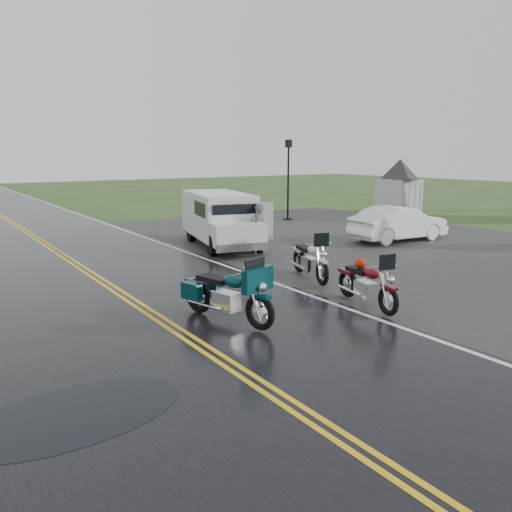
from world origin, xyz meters
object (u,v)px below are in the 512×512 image
Objects in this scene: visitor_center at (400,173)px; sedan_white at (398,224)px; van_white at (212,227)px; lamp_post_far_right at (288,180)px; motorcycle_red at (389,289)px; person_at_van at (258,230)px; motorcycle_teal at (260,298)px; motorcycle_silver at (322,263)px.

visitor_center is 3.79× the size of sedan_white.
visitor_center is at bearing -45.12° from sedan_white.
lamp_post_far_right is (8.17, 6.29, 1.10)m from van_white.
motorcycle_red is at bearing 133.68° from sedan_white.
person_at_van is 0.42× the size of sedan_white.
motorcycle_teal is at bearing 176.46° from motorcycle_red.
motorcycle_silver is at bearing 15.13° from motorcycle_teal.
lamp_post_far_right is at bearing 51.55° from van_white.
motorcycle_silver is 0.55× the size of sedan_white.
visitor_center is 20.66m from motorcycle_red.
person_at_van is (-14.22, -5.77, -1.52)m from visitor_center.
visitor_center is 10.56m from sedan_white.
lamp_post_far_right is at bearing 74.20° from motorcycle_silver.
sedan_white is at bearing 51.56° from motorcycle_red.
sedan_white is at bearing -139.93° from visitor_center.
motorcycle_teal is 7.66m from van_white.
person_at_van is at bearing -6.59° from van_white.
visitor_center reaches higher than van_white.
person_at_van is (4.45, 6.51, 0.16)m from motorcycle_teal.
person_at_van is at bearing 89.83° from motorcycle_red.
visitor_center reaches higher than sedan_white.
motorcycle_teal is 0.57× the size of lamp_post_far_right.
person_at_van is at bearing -134.20° from lamp_post_far_right.
motorcycle_silver is 13.99m from lamp_post_far_right.
motorcycle_red is at bearing 73.66° from person_at_van.
visitor_center is 15.42m from person_at_van.
sedan_white reaches higher than motorcycle_red.
sedan_white is at bearing -93.09° from lamp_post_far_right.
person_at_van is at bearing -157.90° from visitor_center.
van_white reaches higher than motorcycle_red.
motorcycle_teal is at bearing 52.15° from person_at_van.
van_white reaches higher than sedan_white.
motorcycle_silver is 0.54× the size of lamp_post_far_right.
motorcycle_red is at bearing -77.21° from van_white.
motorcycle_teal is (-18.67, -12.28, -1.68)m from visitor_center.
motorcycle_red is 1.26× the size of person_at_van.
sedan_white is at bearing 45.05° from motorcycle_silver.
motorcycle_red is 0.52× the size of sedan_white.
motorcycle_red is at bearing -30.57° from motorcycle_teal.
sedan_white is (6.24, -0.94, -0.18)m from person_at_van.
motorcycle_teal is 0.58× the size of sedan_white.
motorcycle_red is at bearing -140.52° from visitor_center.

